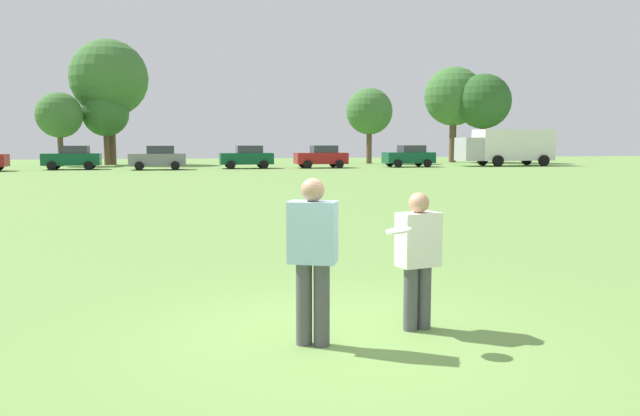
{
  "coord_description": "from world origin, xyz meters",
  "views": [
    {
      "loc": [
        -1.67,
        -6.53,
        2.17
      ],
      "look_at": [
        0.1,
        1.44,
        1.29
      ],
      "focal_mm": 35.07,
      "sensor_mm": 36.0,
      "label": 1
    }
  ],
  "objects_px": {
    "frisbee": "(398,231)",
    "parked_car_center": "(158,158)",
    "player_thrower": "(313,252)",
    "parked_car_far_right": "(409,156)",
    "player_defender": "(418,254)",
    "traffic_cone": "(413,238)",
    "parked_car_mid_right": "(247,157)",
    "parked_car_mid_left": "(72,157)",
    "box_truck": "(507,146)",
    "parked_car_near_right": "(322,157)"
  },
  "relations": [
    {
      "from": "traffic_cone",
      "to": "parked_car_far_right",
      "type": "relative_size",
      "value": 0.11
    },
    {
      "from": "parked_car_center",
      "to": "parked_car_near_right",
      "type": "relative_size",
      "value": 1.0
    },
    {
      "from": "traffic_cone",
      "to": "parked_car_mid_left",
      "type": "bearing_deg",
      "value": 107.88
    },
    {
      "from": "parked_car_near_right",
      "to": "box_truck",
      "type": "bearing_deg",
      "value": 2.32
    },
    {
      "from": "player_thrower",
      "to": "traffic_cone",
      "type": "bearing_deg",
      "value": 59.34
    },
    {
      "from": "parked_car_center",
      "to": "parked_car_mid_right",
      "type": "xyz_separation_m",
      "value": [
        6.84,
        0.86,
        0.0
      ]
    },
    {
      "from": "player_thrower",
      "to": "parked_car_far_right",
      "type": "xyz_separation_m",
      "value": [
        17.49,
        43.54,
        -0.08
      ]
    },
    {
      "from": "parked_car_mid_left",
      "to": "frisbee",
      "type": "bearing_deg",
      "value": -77.03
    },
    {
      "from": "traffic_cone",
      "to": "parked_car_center",
      "type": "distance_m",
      "value": 37.93
    },
    {
      "from": "player_defender",
      "to": "parked_car_mid_right",
      "type": "bearing_deg",
      "value": 86.66
    },
    {
      "from": "parked_car_near_right",
      "to": "parked_car_far_right",
      "type": "bearing_deg",
      "value": 2.06
    },
    {
      "from": "frisbee",
      "to": "parked_car_center",
      "type": "xyz_separation_m",
      "value": [
        -3.89,
        43.0,
        -0.31
      ]
    },
    {
      "from": "frisbee",
      "to": "parked_car_center",
      "type": "relative_size",
      "value": 0.06
    },
    {
      "from": "frisbee",
      "to": "parked_car_near_right",
      "type": "bearing_deg",
      "value": 78.34
    },
    {
      "from": "player_thrower",
      "to": "parked_car_far_right",
      "type": "height_order",
      "value": "parked_car_far_right"
    },
    {
      "from": "traffic_cone",
      "to": "parked_car_center",
      "type": "bearing_deg",
      "value": 99.43
    },
    {
      "from": "parked_car_far_right",
      "to": "box_truck",
      "type": "xyz_separation_m",
      "value": [
        9.23,
        0.41,
        0.83
      ]
    },
    {
      "from": "player_defender",
      "to": "parked_car_near_right",
      "type": "bearing_deg",
      "value": 78.75
    },
    {
      "from": "player_defender",
      "to": "traffic_cone",
      "type": "bearing_deg",
      "value": 69.53
    },
    {
      "from": "player_defender",
      "to": "box_truck",
      "type": "xyz_separation_m",
      "value": [
        25.43,
        43.67,
        0.86
      ]
    },
    {
      "from": "frisbee",
      "to": "parked_car_far_right",
      "type": "xyz_separation_m",
      "value": [
        16.62,
        43.75,
        -0.31
      ]
    },
    {
      "from": "player_defender",
      "to": "parked_car_near_right",
      "type": "xyz_separation_m",
      "value": [
        8.55,
        42.99,
        0.04
      ]
    },
    {
      "from": "parked_car_mid_left",
      "to": "parked_car_mid_right",
      "type": "bearing_deg",
      "value": -3.65
    },
    {
      "from": "traffic_cone",
      "to": "parked_car_mid_left",
      "type": "xyz_separation_m",
      "value": [
        -12.62,
        39.11,
        0.69
      ]
    },
    {
      "from": "player_defender",
      "to": "player_thrower",
      "type": "bearing_deg",
      "value": -167.62
    },
    {
      "from": "frisbee",
      "to": "parked_car_near_right",
      "type": "xyz_separation_m",
      "value": [
        8.97,
        43.47,
        -0.31
      ]
    },
    {
      "from": "parked_car_mid_left",
      "to": "parked_car_near_right",
      "type": "xyz_separation_m",
      "value": [
        19.27,
        -1.24,
        0.0
      ]
    },
    {
      "from": "parked_car_near_right",
      "to": "box_truck",
      "type": "distance_m",
      "value": 16.91
    },
    {
      "from": "parked_car_center",
      "to": "player_defender",
      "type": "bearing_deg",
      "value": -84.21
    },
    {
      "from": "parked_car_near_right",
      "to": "frisbee",
      "type": "bearing_deg",
      "value": -101.66
    },
    {
      "from": "parked_car_mid_right",
      "to": "box_truck",
      "type": "distance_m",
      "value": 22.91
    },
    {
      "from": "frisbee",
      "to": "parked_car_far_right",
      "type": "bearing_deg",
      "value": 69.2
    },
    {
      "from": "player_defender",
      "to": "traffic_cone",
      "type": "xyz_separation_m",
      "value": [
        1.91,
        5.11,
        -0.66
      ]
    },
    {
      "from": "parked_car_mid_right",
      "to": "parked_car_far_right",
      "type": "xyz_separation_m",
      "value": [
        13.67,
        -0.12,
        0.0
      ]
    },
    {
      "from": "box_truck",
      "to": "player_thrower",
      "type": "bearing_deg",
      "value": -121.3
    },
    {
      "from": "frisbee",
      "to": "parked_car_center",
      "type": "height_order",
      "value": "parked_car_center"
    },
    {
      "from": "traffic_cone",
      "to": "parked_car_far_right",
      "type": "xyz_separation_m",
      "value": [
        14.29,
        38.15,
        0.69
      ]
    },
    {
      "from": "frisbee",
      "to": "parked_car_mid_right",
      "type": "relative_size",
      "value": 0.06
    },
    {
      "from": "parked_car_near_right",
      "to": "parked_car_mid_right",
      "type": "bearing_deg",
      "value": 176.28
    },
    {
      "from": "player_defender",
      "to": "parked_car_far_right",
      "type": "xyz_separation_m",
      "value": [
        16.2,
        43.26,
        0.04
      ]
    },
    {
      "from": "player_defender",
      "to": "parked_car_far_right",
      "type": "bearing_deg",
      "value": 69.47
    },
    {
      "from": "player_defender",
      "to": "parked_car_far_right",
      "type": "distance_m",
      "value": 46.2
    },
    {
      "from": "parked_car_mid_left",
      "to": "player_defender",
      "type": "bearing_deg",
      "value": -76.38
    },
    {
      "from": "box_truck",
      "to": "parked_car_mid_left",
      "type": "bearing_deg",
      "value": 179.12
    },
    {
      "from": "frisbee",
      "to": "parked_car_mid_right",
      "type": "xyz_separation_m",
      "value": [
        2.95,
        43.86,
        -0.31
      ]
    },
    {
      "from": "parked_car_far_right",
      "to": "box_truck",
      "type": "height_order",
      "value": "box_truck"
    },
    {
      "from": "parked_car_mid_left",
      "to": "box_truck",
      "type": "relative_size",
      "value": 0.5
    },
    {
      "from": "parked_car_far_right",
      "to": "parked_car_mid_right",
      "type": "bearing_deg",
      "value": 179.51
    },
    {
      "from": "player_thrower",
      "to": "parked_car_center",
      "type": "distance_m",
      "value": 42.91
    },
    {
      "from": "player_defender",
      "to": "parked_car_mid_left",
      "type": "height_order",
      "value": "parked_car_mid_left"
    }
  ]
}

